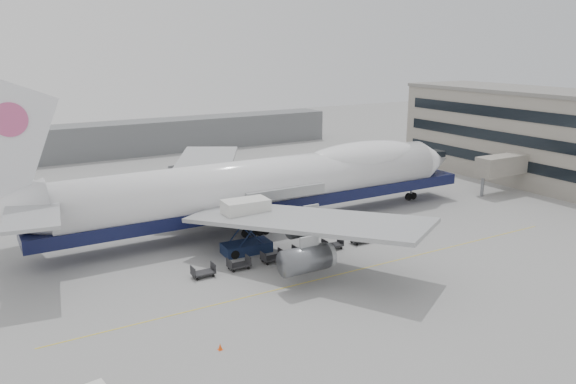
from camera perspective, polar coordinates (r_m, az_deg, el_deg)
ground at (r=63.53m, az=2.91°, el=-6.33°), size 260.00×260.00×0.00m
apron_line at (r=58.98m, az=6.14°, el=-8.10°), size 60.00×0.15×0.01m
hangar at (r=123.11m, az=-19.46°, el=4.84°), size 110.00×8.00×7.00m
airliner at (r=72.01m, az=-1.84°, el=0.91°), size 67.00×55.30×19.98m
catering_truck at (r=63.02m, az=-4.30°, el=-3.19°), size 5.60×4.02×6.20m
traffic_cone at (r=45.13m, az=-6.91°, el=-15.34°), size 0.36×0.36×0.53m
dolly_0 at (r=57.95m, az=-8.61°, el=-8.04°), size 2.30×1.35×1.30m
dolly_1 at (r=59.40m, az=-5.02°, el=-7.35°), size 2.30×1.35×1.30m
dolly_2 at (r=61.07m, az=-1.63°, el=-6.66°), size 2.30×1.35×1.30m
dolly_3 at (r=62.95m, az=1.56°, el=-6.00°), size 2.30×1.35×1.30m
dolly_4 at (r=65.02m, az=4.55°, el=-5.35°), size 2.30×1.35×1.30m
dolly_5 at (r=67.26m, az=7.35°, el=-4.74°), size 2.30×1.35×1.30m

